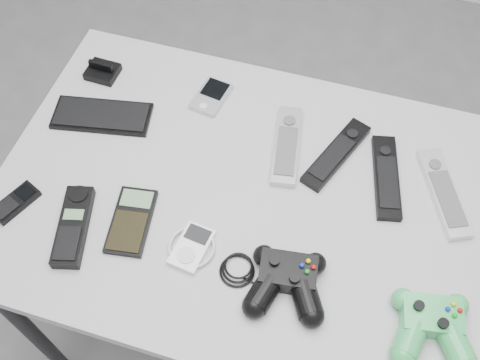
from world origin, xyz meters
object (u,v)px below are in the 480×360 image
(remote_black_a, at_px, (336,154))
(calculator, at_px, (131,221))
(remote_black_b, at_px, (386,177))
(pda, at_px, (211,96))
(cordless_handset, at_px, (73,226))
(pda_keyboard, at_px, (102,116))
(mobile_phone, at_px, (15,202))
(remote_silver_b, at_px, (444,192))
(desk, at_px, (261,214))
(remote_silver_a, at_px, (287,145))
(mp3_player, at_px, (192,247))
(controller_green, at_px, (432,324))
(controller_black, at_px, (287,279))

(remote_black_a, bearing_deg, calculator, -120.36)
(remote_black_a, distance_m, remote_black_b, 0.12)
(pda, bearing_deg, cordless_handset, -101.71)
(pda_keyboard, relative_size, remote_black_b, 1.07)
(pda, relative_size, mobile_phone, 1.03)
(pda_keyboard, height_order, mobile_phone, mobile_phone)
(pda_keyboard, xyz_separation_m, remote_silver_b, (0.77, 0.02, 0.00))
(desk, distance_m, remote_silver_a, 0.16)
(remote_black_a, xyz_separation_m, mobile_phone, (-0.61, -0.31, -0.00))
(desk, relative_size, mp3_player, 11.36)
(desk, relative_size, remote_black_b, 5.44)
(remote_black_b, relative_size, mp3_player, 2.09)
(remote_black_a, height_order, mp3_player, remote_black_a)
(remote_silver_b, height_order, calculator, remote_silver_b)
(remote_black_a, bearing_deg, pda, -172.24)
(remote_silver_b, height_order, mp3_player, remote_silver_b)
(pda_keyboard, bearing_deg, calculator, -64.39)
(pda, distance_m, controller_green, 0.69)
(mobile_phone, xyz_separation_m, cordless_handset, (0.14, -0.02, 0.01))
(pda, height_order, remote_silver_b, remote_silver_b)
(pda_keyboard, bearing_deg, remote_silver_a, -5.49)
(pda_keyboard, relative_size, mobile_phone, 2.23)
(desk, xyz_separation_m, remote_black_b, (0.24, 0.12, 0.08))
(pda_keyboard, bearing_deg, remote_silver_b, -9.41)
(desk, height_order, controller_green, controller_green)
(pda, relative_size, controller_black, 0.40)
(remote_black_b, xyz_separation_m, cordless_handset, (-0.58, -0.30, 0.00))
(mp3_player, relative_size, controller_black, 0.39)
(calculator, bearing_deg, remote_black_b, 19.62)
(remote_black_b, bearing_deg, calculator, -164.52)
(desk, bearing_deg, mp3_player, -123.92)
(pda, distance_m, calculator, 0.36)
(pda_keyboard, bearing_deg, mp3_player, -50.17)
(pda_keyboard, distance_m, controller_green, 0.82)
(desk, bearing_deg, controller_green, -25.99)
(remote_silver_b, xyz_separation_m, cordless_handset, (-0.70, -0.30, 0.00))
(pda_keyboard, xyz_separation_m, cordless_handset, (0.07, -0.28, 0.01))
(calculator, height_order, controller_green, controller_green)
(remote_black_a, distance_m, remote_silver_b, 0.24)
(remote_black_b, height_order, controller_black, controller_black)
(remote_black_b, relative_size, controller_black, 0.81)
(pda_keyboard, xyz_separation_m, mobile_phone, (-0.07, -0.26, 0.00))
(pda, relative_size, remote_silver_b, 0.47)
(desk, relative_size, calculator, 7.43)
(calculator, bearing_deg, mobile_phone, 178.36)
(pda_keyboard, height_order, remote_black_a, remote_black_a)
(pda, bearing_deg, pda_keyboard, -141.33)
(calculator, bearing_deg, remote_silver_a, 38.42)
(cordless_handset, xyz_separation_m, controller_black, (0.44, 0.01, 0.01))
(remote_silver_a, bearing_deg, pda_keyboard, 175.86)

